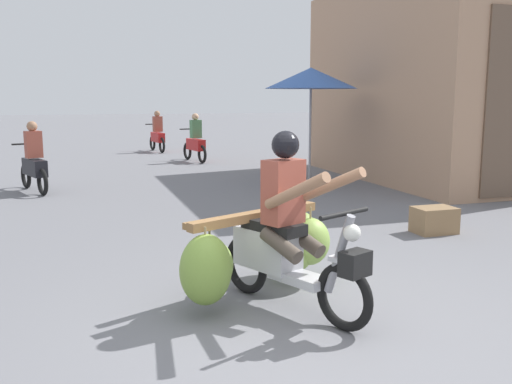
{
  "coord_description": "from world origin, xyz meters",
  "views": [
    {
      "loc": [
        -1.67,
        -3.82,
        1.86
      ],
      "look_at": [
        0.08,
        1.65,
        0.9
      ],
      "focal_mm": 39.92,
      "sensor_mm": 36.0,
      "label": 1
    }
  ],
  "objects": [
    {
      "name": "produce_crate",
      "position": [
        3.02,
        2.75,
        0.18
      ],
      "size": [
        0.56,
        0.4,
        0.36
      ],
      "primitive_type": "cube",
      "color": "olive",
      "rests_on": "ground"
    },
    {
      "name": "shopfront_building",
      "position": [
        6.05,
        7.54,
        2.18
      ],
      "size": [
        3.09,
        6.28,
        4.36
      ],
      "color": "tan",
      "rests_on": "ground"
    },
    {
      "name": "ground_plane",
      "position": [
        0.0,
        0.0,
        0.0
      ],
      "size": [
        120.0,
        120.0,
        0.0
      ],
      "primitive_type": "plane",
      "color": "slate"
    },
    {
      "name": "motorbike_distant_ahead_right",
      "position": [
        1.06,
        15.76,
        0.57
      ],
      "size": [
        0.53,
        1.61,
        1.4
      ],
      "color": "black",
      "rests_on": "ground"
    },
    {
      "name": "motorbike_distant_ahead_left",
      "position": [
        1.67,
        12.39,
        0.57
      ],
      "size": [
        0.57,
        1.6,
        1.4
      ],
      "color": "black",
      "rests_on": "ground"
    },
    {
      "name": "motorbike_main_loaded",
      "position": [
        0.03,
        1.02,
        0.5
      ],
      "size": [
        1.78,
        2.0,
        1.58
      ],
      "color": "black",
      "rests_on": "ground"
    },
    {
      "name": "market_umbrella_near_shop",
      "position": [
        3.2,
        7.56,
        2.25
      ],
      "size": [
        1.97,
        1.97,
        2.48
      ],
      "color": "#99999E",
      "rests_on": "ground"
    },
    {
      "name": "motorbike_distant_far_ahead",
      "position": [
        -2.44,
        8.07,
        0.57
      ],
      "size": [
        0.72,
        1.55,
        1.4
      ],
      "color": "black",
      "rests_on": "ground"
    }
  ]
}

